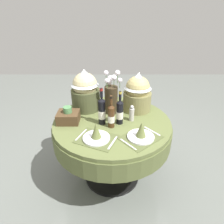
{
  "coord_description": "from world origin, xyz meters",
  "views": [
    {
      "loc": [
        0.0,
        -1.73,
        1.8
      ],
      "look_at": [
        0.0,
        0.03,
        0.85
      ],
      "focal_mm": 31.41,
      "sensor_mm": 36.0,
      "label": 1
    }
  ],
  "objects": [
    {
      "name": "flower_vase",
      "position": [
        -0.01,
        0.18,
        0.96
      ],
      "size": [
        0.19,
        0.21,
        0.47
      ],
      "color": "#332819",
      "rests_on": "dining_table"
    },
    {
      "name": "dining_table",
      "position": [
        0.0,
        0.0,
        0.63
      ],
      "size": [
        1.22,
        1.22,
        0.77
      ],
      "color": "#5B6638",
      "rests_on": "ground"
    },
    {
      "name": "wine_bottle_right",
      "position": [
        -0.01,
        -0.12,
        0.89
      ],
      "size": [
        0.07,
        0.07,
        0.32
      ],
      "color": "#422814",
      "rests_on": "dining_table"
    },
    {
      "name": "wine_bottle_left",
      "position": [
        0.08,
        -0.06,
        0.9
      ],
      "size": [
        0.07,
        0.07,
        0.34
      ],
      "color": "black",
      "rests_on": "dining_table"
    },
    {
      "name": "ground",
      "position": [
        0.0,
        0.0,
        0.0
      ],
      "size": [
        8.0,
        8.0,
        0.0
      ],
      "primitive_type": "plane",
      "color": "slate"
    },
    {
      "name": "place_setting_right",
      "position": [
        0.26,
        -0.31,
        0.82
      ],
      "size": [
        0.43,
        0.42,
        0.16
      ],
      "color": "#4E562F",
      "rests_on": "dining_table"
    },
    {
      "name": "place_setting_left",
      "position": [
        -0.14,
        -0.32,
        0.82
      ],
      "size": [
        0.41,
        0.37,
        0.16
      ],
      "color": "#4E562F",
      "rests_on": "dining_table"
    },
    {
      "name": "gift_tub_back_right",
      "position": [
        0.28,
        0.24,
        1.0
      ],
      "size": [
        0.31,
        0.31,
        0.43
      ],
      "color": "olive",
      "rests_on": "dining_table"
    },
    {
      "name": "woven_basket_side_left",
      "position": [
        -0.44,
        -0.03,
        0.83
      ],
      "size": [
        0.21,
        0.19,
        0.17
      ],
      "color": "#47331E",
      "rests_on": "dining_table"
    },
    {
      "name": "wine_bottle_centre",
      "position": [
        -0.1,
        -0.06,
        0.92
      ],
      "size": [
        0.07,
        0.07,
        0.38
      ],
      "color": "black",
      "rests_on": "dining_table"
    },
    {
      "name": "gift_tub_back_left",
      "position": [
        -0.29,
        0.27,
        1.01
      ],
      "size": [
        0.31,
        0.31,
        0.46
      ],
      "color": "#474C2D",
      "rests_on": "dining_table"
    },
    {
      "name": "pepper_mill",
      "position": [
        0.2,
        0.0,
        0.85
      ],
      "size": [
        0.05,
        0.05,
        0.17
      ],
      "color": "#B7B2AD",
      "rests_on": "dining_table"
    }
  ]
}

